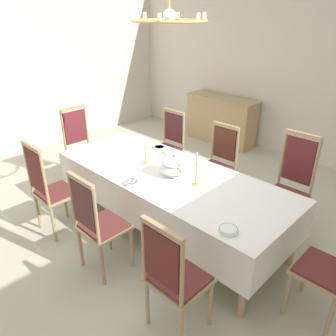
{
  "coord_description": "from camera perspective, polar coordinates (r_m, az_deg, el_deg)",
  "views": [
    {
      "loc": [
        2.3,
        -2.31,
        2.43
      ],
      "look_at": [
        -0.01,
        0.04,
        0.83
      ],
      "focal_mm": 35.24,
      "sensor_mm": 36.0,
      "label": 1
    }
  ],
  "objects": [
    {
      "name": "ground",
      "position": [
        4.08,
        -0.35,
        -11.08
      ],
      "size": [
        7.29,
        6.36,
        0.04
      ],
      "primitive_type": "cube",
      "color": "#B4B29C"
    },
    {
      "name": "back_wall",
      "position": [
        6.06,
        22.4,
        15.26
      ],
      "size": [
        7.29,
        0.08,
        3.02
      ],
      "primitive_type": "cube",
      "color": "beige",
      "rests_on": "ground"
    },
    {
      "name": "left_wall",
      "position": [
        6.48,
        -25.18,
        15.35
      ],
      "size": [
        0.08,
        6.36,
        3.02
      ],
      "primitive_type": "cube",
      "color": "beige",
      "rests_on": "ground"
    },
    {
      "name": "dining_table",
      "position": [
        3.72,
        0.2,
        -1.9
      ],
      "size": [
        2.84,
        1.12,
        0.76
      ],
      "color": "#A18A56",
      "rests_on": "ground"
    },
    {
      "name": "tablecloth",
      "position": [
        3.74,
        0.2,
        -2.42
      ],
      "size": [
        2.86,
        1.14,
        0.43
      ],
      "color": "white",
      "rests_on": "dining_table"
    },
    {
      "name": "chair_south_a",
      "position": [
        3.99,
        -19.77,
        -3.24
      ],
      "size": [
        0.44,
        0.42,
        1.15
      ],
      "color": "#A48554",
      "rests_on": "ground"
    },
    {
      "name": "chair_north_a",
      "position": [
        5.01,
        -0.01,
        4.04
      ],
      "size": [
        0.44,
        0.42,
        1.08
      ],
      "rotation": [
        0.0,
        0.0,
        3.14
      ],
      "color": "tan",
      "rests_on": "ground"
    },
    {
      "name": "chair_south_b",
      "position": [
        3.28,
        -12.07,
        -9.17
      ],
      "size": [
        0.44,
        0.42,
        1.1
      ],
      "color": "#9E9158",
      "rests_on": "ground"
    },
    {
      "name": "chair_north_b",
      "position": [
        4.46,
        8.6,
        0.88
      ],
      "size": [
        0.44,
        0.42,
        1.08
      ],
      "rotation": [
        0.0,
        0.0,
        3.14
      ],
      "color": "tan",
      "rests_on": "ground"
    },
    {
      "name": "chair_south_c",
      "position": [
        2.67,
        1.01,
        -18.16
      ],
      "size": [
        0.44,
        0.42,
        1.1
      ],
      "color": "tan",
      "rests_on": "ground"
    },
    {
      "name": "chair_north_c",
      "position": [
        4.02,
        20.36,
        -2.81
      ],
      "size": [
        0.44,
        0.42,
        1.21
      ],
      "rotation": [
        0.0,
        0.0,
        3.14
      ],
      "color": "tan",
      "rests_on": "ground"
    },
    {
      "name": "chair_head_west",
      "position": [
        5.1,
        -14.73,
        3.82
      ],
      "size": [
        0.42,
        0.44,
        1.15
      ],
      "rotation": [
        0.0,
        0.0,
        -1.57
      ],
      "color": "#A0825B",
      "rests_on": "ground"
    },
    {
      "name": "chair_head_east",
      "position": [
        3.03,
        26.77,
        -14.76
      ],
      "size": [
        0.42,
        0.44,
        1.16
      ],
      "rotation": [
        0.0,
        0.0,
        1.57
      ],
      "color": "tan",
      "rests_on": "ground"
    },
    {
      "name": "soup_tureen",
      "position": [
        3.6,
        1.01,
        0.43
      ],
      "size": [
        0.31,
        0.31,
        0.24
      ],
      "color": "white",
      "rests_on": "tablecloth"
    },
    {
      "name": "candlestick_west",
      "position": [
        3.89,
        -3.91,
        2.59
      ],
      "size": [
        0.07,
        0.07,
        0.33
      ],
      "color": "gold",
      "rests_on": "tablecloth"
    },
    {
      "name": "candlestick_east",
      "position": [
        3.39,
        4.92,
        -0.72
      ],
      "size": [
        0.07,
        0.07,
        0.37
      ],
      "color": "gold",
      "rests_on": "tablecloth"
    },
    {
      "name": "bowl_near_left",
      "position": [
        4.17,
        0.44,
        2.71
      ],
      "size": [
        0.15,
        0.15,
        0.04
      ],
      "color": "white",
      "rests_on": "tablecloth"
    },
    {
      "name": "bowl_near_right",
      "position": [
        4.34,
        -1.5,
        3.57
      ],
      "size": [
        0.15,
        0.15,
        0.03
      ],
      "color": "white",
      "rests_on": "tablecloth"
    },
    {
      "name": "bowl_far_left",
      "position": [
        2.81,
        10.38,
        -10.45
      ],
      "size": [
        0.16,
        0.16,
        0.03
      ],
      "color": "white",
      "rests_on": "tablecloth"
    },
    {
      "name": "bowl_far_right",
      "position": [
        3.48,
        -6.29,
        -2.47
      ],
      "size": [
        0.17,
        0.17,
        0.03
      ],
      "color": "white",
      "rests_on": "tablecloth"
    },
    {
      "name": "spoon_primary",
      "position": [
        4.27,
        -0.34,
        3.0
      ],
      "size": [
        0.03,
        0.18,
        0.01
      ],
      "rotation": [
        0.0,
        0.0,
        0.05
      ],
      "color": "gold",
      "rests_on": "tablecloth"
    },
    {
      "name": "spoon_secondary",
      "position": [
        4.43,
        -2.24,
        3.88
      ],
      "size": [
        0.05,
        0.18,
        0.01
      ],
      "rotation": [
        0.0,
        0.0,
        0.21
      ],
      "color": "gold",
      "rests_on": "tablecloth"
    },
    {
      "name": "sideboard",
      "position": [
        6.66,
        9.14,
        8.23
      ],
      "size": [
        1.44,
        0.48,
        0.9
      ],
      "rotation": [
        0.0,
        0.0,
        3.14
      ],
      "color": "tan",
      "rests_on": "ground"
    },
    {
      "name": "chandelier",
      "position": [
        3.3,
        0.25,
        24.27
      ],
      "size": [
        0.71,
        0.7,
        0.66
      ],
      "color": "gold"
    }
  ]
}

